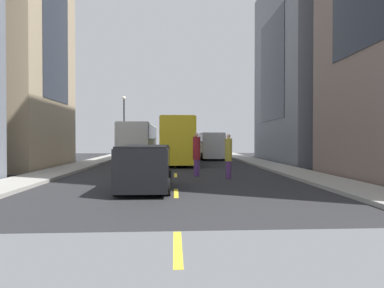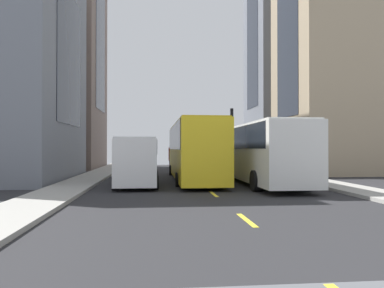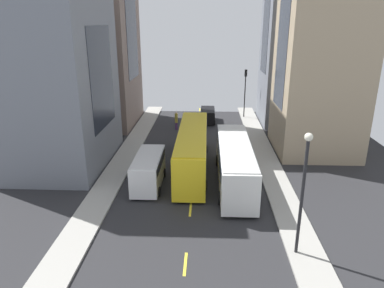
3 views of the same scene
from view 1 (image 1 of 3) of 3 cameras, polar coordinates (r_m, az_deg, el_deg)
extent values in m
plane|color=#28282B|center=(26.95, -2.92, -3.35)|extent=(39.85, 39.85, 0.00)
cube|color=#9E9B93|center=(27.78, -17.20, -3.11)|extent=(2.17, 44.00, 0.15)
cube|color=#9E9B93|center=(27.81, 11.33, -3.08)|extent=(2.17, 44.00, 0.15)
cube|color=yellow|center=(6.19, -2.50, -17.52)|extent=(0.16, 2.00, 0.01)
cube|color=yellow|center=(12.03, -2.77, -8.51)|extent=(0.16, 2.00, 0.01)
cube|color=yellow|center=(17.98, -2.86, -5.41)|extent=(0.16, 2.00, 0.01)
cube|color=yellow|center=(23.96, -2.91, -3.86)|extent=(0.16, 2.00, 0.01)
cube|color=yellow|center=(29.94, -2.94, -2.93)|extent=(0.16, 2.00, 0.01)
cube|color=yellow|center=(35.93, -2.95, -2.30)|extent=(0.16, 2.00, 0.01)
cube|color=yellow|center=(41.92, -2.97, -1.86)|extent=(0.16, 2.00, 0.01)
cube|color=yellow|center=(47.92, -2.98, -1.53)|extent=(0.16, 2.00, 0.01)
cube|color=slate|center=(30.53, 21.02, 12.03)|extent=(7.99, 11.87, 15.85)
cube|color=#1E232D|center=(30.53, 21.02, 12.03)|extent=(8.07, 6.53, 8.72)
cube|color=silver|center=(31.53, -9.09, 0.47)|extent=(2.55, 11.84, 3.00)
cube|color=black|center=(31.53, -9.10, 2.01)|extent=(2.60, 10.90, 1.20)
cube|color=beige|center=(31.56, -9.10, 3.27)|extent=(2.45, 11.37, 0.08)
cylinder|color=black|center=(35.34, -10.35, -1.57)|extent=(0.46, 1.00, 1.00)
cylinder|color=black|center=(35.12, -6.55, -1.57)|extent=(0.46, 1.00, 1.00)
cylinder|color=black|center=(28.08, -12.26, -2.18)|extent=(0.46, 1.00, 1.00)
cylinder|color=black|center=(27.80, -7.48, -2.20)|extent=(0.46, 1.00, 1.00)
cube|color=yellow|center=(28.51, -2.59, 0.61)|extent=(2.45, 13.59, 3.30)
cube|color=black|center=(28.52, -2.59, 2.34)|extent=(2.50, 12.50, 1.48)
cube|color=gold|center=(28.56, -2.59, 4.01)|extent=(2.35, 13.04, 0.08)
cylinder|color=black|center=(32.77, -4.62, -1.95)|extent=(0.44, 0.76, 0.76)
cylinder|color=black|center=(32.79, -0.68, -1.95)|extent=(0.44, 0.76, 0.76)
cylinder|color=black|center=(24.37, -5.17, -2.90)|extent=(0.44, 0.76, 0.76)
cylinder|color=black|center=(24.39, 0.14, -2.89)|extent=(0.44, 0.76, 0.76)
cube|color=white|center=(32.35, 3.32, -0.27)|extent=(2.05, 5.69, 2.30)
cube|color=black|center=(32.34, 3.32, 1.07)|extent=(2.09, 5.24, 0.69)
cube|color=silver|center=(32.35, 3.32, 1.84)|extent=(1.97, 5.47, 0.08)
cylinder|color=black|center=(34.05, 1.41, -1.88)|extent=(0.37, 0.72, 0.72)
cylinder|color=black|center=(34.25, 4.56, -1.87)|extent=(0.37, 0.72, 0.72)
cylinder|color=black|center=(30.53, 1.92, -2.19)|extent=(0.37, 0.72, 0.72)
cylinder|color=black|center=(30.75, 5.43, -2.17)|extent=(0.37, 0.72, 0.72)
cube|color=black|center=(12.78, -8.09, -3.91)|extent=(1.78, 4.24, 1.47)
cube|color=black|center=(12.76, -8.09, -2.22)|extent=(1.82, 3.90, 0.62)
cube|color=black|center=(12.74, -8.09, -0.43)|extent=(1.71, 4.07, 0.08)
cylinder|color=black|center=(14.23, -10.92, -5.84)|extent=(0.32, 0.62, 0.62)
cylinder|color=black|center=(14.10, -4.27, -5.89)|extent=(0.32, 0.62, 0.62)
cylinder|color=black|center=(11.66, -12.70, -7.32)|extent=(0.32, 0.62, 0.62)
cylinder|color=black|center=(11.50, -4.56, -7.41)|extent=(0.32, 0.62, 0.62)
cylinder|color=#593372|center=(16.61, 6.35, -4.46)|extent=(0.27, 0.27, 0.86)
cylinder|color=gold|center=(16.55, 6.35, -1.01)|extent=(0.36, 0.36, 1.14)
sphere|color=beige|center=(16.54, 6.36, 1.34)|extent=(0.21, 0.21, 0.21)
cylinder|color=#593372|center=(17.51, 0.80, -4.16)|extent=(0.30, 0.30, 0.88)
cylinder|color=maroon|center=(17.45, 0.80, -0.73)|extent=(0.40, 0.40, 1.22)
sphere|color=tan|center=(17.45, 0.80, 1.61)|extent=(0.20, 0.20, 0.20)
cylinder|color=black|center=(41.22, -11.70, 2.94)|extent=(0.18, 0.18, 6.71)
sphere|color=silver|center=(41.50, -11.72, 7.83)|extent=(0.44, 0.44, 0.44)
camera|label=2|loc=(52.34, -0.13, 0.92)|focal=34.94mm
camera|label=3|loc=(59.10, -4.05, 11.19)|focal=33.29mm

